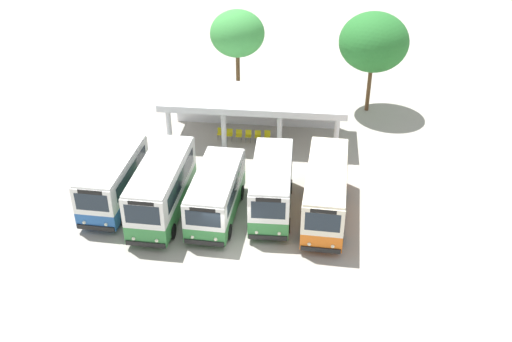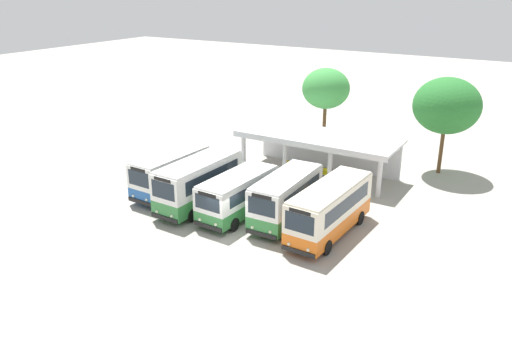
{
  "view_description": "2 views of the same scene",
  "coord_description": "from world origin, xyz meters",
  "px_view_note": "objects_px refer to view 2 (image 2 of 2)",
  "views": [
    {
      "loc": [
        4.27,
        -24.82,
        20.43
      ],
      "look_at": [
        1.03,
        5.16,
        1.92
      ],
      "focal_mm": 40.74,
      "sensor_mm": 36.0,
      "label": 1
    },
    {
      "loc": [
        16.59,
        -23.77,
        15.06
      ],
      "look_at": [
        -1.78,
        6.43,
        2.02
      ],
      "focal_mm": 36.27,
      "sensor_mm": 36.0,
      "label": 2
    }
  ],
  "objects_px": {
    "waiting_chair_fifth_seat": "(317,171)",
    "waiting_chair_far_end_seat": "(325,172)",
    "city_bus_fifth_blue": "(330,208)",
    "waiting_chair_middle_seat": "(301,168)",
    "waiting_chair_second_from_end": "(294,167)",
    "waiting_chair_fourth_seat": "(309,170)",
    "city_bus_nearest_orange": "(171,172)",
    "waiting_chair_end_by_column": "(287,165)",
    "city_bus_fourth_amber": "(286,197)",
    "city_bus_second_in_row": "(199,181)",
    "city_bus_middle_cream": "(238,194)"
  },
  "relations": [
    {
      "from": "city_bus_second_in_row",
      "to": "waiting_chair_fourth_seat",
      "type": "height_order",
      "value": "city_bus_second_in_row"
    },
    {
      "from": "city_bus_fourth_amber",
      "to": "waiting_chair_middle_seat",
      "type": "xyz_separation_m",
      "value": [
        -3.12,
        8.57,
        -1.27
      ]
    },
    {
      "from": "city_bus_second_in_row",
      "to": "city_bus_fifth_blue",
      "type": "relative_size",
      "value": 0.93
    },
    {
      "from": "city_bus_second_in_row",
      "to": "city_bus_middle_cream",
      "type": "distance_m",
      "value": 3.19
    },
    {
      "from": "city_bus_middle_cream",
      "to": "city_bus_fifth_blue",
      "type": "height_order",
      "value": "city_bus_fifth_blue"
    },
    {
      "from": "waiting_chair_middle_seat",
      "to": "waiting_chair_fifth_seat",
      "type": "xyz_separation_m",
      "value": [
        1.39,
        0.03,
        0.0
      ]
    },
    {
      "from": "city_bus_fifth_blue",
      "to": "waiting_chair_second_from_end",
      "type": "distance_m",
      "value": 11.31
    },
    {
      "from": "city_bus_fourth_amber",
      "to": "waiting_chair_far_end_seat",
      "type": "height_order",
      "value": "city_bus_fourth_amber"
    },
    {
      "from": "waiting_chair_fifth_seat",
      "to": "city_bus_middle_cream",
      "type": "bearing_deg",
      "value": -98.72
    },
    {
      "from": "city_bus_nearest_orange",
      "to": "city_bus_fifth_blue",
      "type": "relative_size",
      "value": 0.84
    },
    {
      "from": "waiting_chair_second_from_end",
      "to": "waiting_chair_fifth_seat",
      "type": "relative_size",
      "value": 1.0
    },
    {
      "from": "city_bus_fifth_blue",
      "to": "waiting_chair_middle_seat",
      "type": "distance_m",
      "value": 10.85
    },
    {
      "from": "city_bus_nearest_orange",
      "to": "city_bus_middle_cream",
      "type": "relative_size",
      "value": 1.0
    },
    {
      "from": "city_bus_nearest_orange",
      "to": "city_bus_second_in_row",
      "type": "bearing_deg",
      "value": -13.4
    },
    {
      "from": "city_bus_fourth_amber",
      "to": "waiting_chair_far_end_seat",
      "type": "xyz_separation_m",
      "value": [
        -1.03,
        8.67,
        -1.27
      ]
    },
    {
      "from": "waiting_chair_middle_seat",
      "to": "waiting_chair_fifth_seat",
      "type": "relative_size",
      "value": 1.0
    },
    {
      "from": "city_bus_nearest_orange",
      "to": "city_bus_fourth_amber",
      "type": "height_order",
      "value": "city_bus_fourth_amber"
    },
    {
      "from": "waiting_chair_end_by_column",
      "to": "city_bus_fifth_blue",
      "type": "bearing_deg",
      "value": -49.18
    },
    {
      "from": "city_bus_second_in_row",
      "to": "waiting_chair_fourth_seat",
      "type": "bearing_deg",
      "value": 67.63
    },
    {
      "from": "city_bus_fourth_amber",
      "to": "waiting_chair_far_end_seat",
      "type": "bearing_deg",
      "value": 96.79
    },
    {
      "from": "city_bus_nearest_orange",
      "to": "waiting_chair_end_by_column",
      "type": "relative_size",
      "value": 7.81
    },
    {
      "from": "waiting_chair_far_end_seat",
      "to": "city_bus_nearest_orange",
      "type": "bearing_deg",
      "value": -133.76
    },
    {
      "from": "city_bus_second_in_row",
      "to": "waiting_chair_second_from_end",
      "type": "height_order",
      "value": "city_bus_second_in_row"
    },
    {
      "from": "city_bus_middle_cream",
      "to": "waiting_chair_middle_seat",
      "type": "bearing_deg",
      "value": 89.6
    },
    {
      "from": "waiting_chair_fifth_seat",
      "to": "waiting_chair_far_end_seat",
      "type": "bearing_deg",
      "value": 5.92
    },
    {
      "from": "city_bus_nearest_orange",
      "to": "waiting_chair_fifth_seat",
      "type": "height_order",
      "value": "city_bus_nearest_orange"
    },
    {
      "from": "city_bus_nearest_orange",
      "to": "waiting_chair_fourth_seat",
      "type": "bearing_deg",
      "value": 51.08
    },
    {
      "from": "city_bus_nearest_orange",
      "to": "city_bus_fourth_amber",
      "type": "relative_size",
      "value": 0.99
    },
    {
      "from": "city_bus_fifth_blue",
      "to": "waiting_chair_far_end_seat",
      "type": "bearing_deg",
      "value": 115.46
    },
    {
      "from": "city_bus_fifth_blue",
      "to": "waiting_chair_second_from_end",
      "type": "height_order",
      "value": "city_bus_fifth_blue"
    },
    {
      "from": "waiting_chair_second_from_end",
      "to": "waiting_chair_far_end_seat",
      "type": "relative_size",
      "value": 1.0
    },
    {
      "from": "waiting_chair_end_by_column",
      "to": "waiting_chair_far_end_seat",
      "type": "height_order",
      "value": "same"
    },
    {
      "from": "waiting_chair_second_from_end",
      "to": "city_bus_second_in_row",
      "type": "bearing_deg",
      "value": -104.88
    },
    {
      "from": "waiting_chair_second_from_end",
      "to": "waiting_chair_middle_seat",
      "type": "xyz_separation_m",
      "value": [
        0.69,
        -0.06,
        0.0
      ]
    },
    {
      "from": "city_bus_second_in_row",
      "to": "waiting_chair_far_end_seat",
      "type": "bearing_deg",
      "value": 61.08
    },
    {
      "from": "city_bus_nearest_orange",
      "to": "city_bus_fourth_amber",
      "type": "distance_m",
      "value": 9.55
    },
    {
      "from": "city_bus_nearest_orange",
      "to": "city_bus_fifth_blue",
      "type": "height_order",
      "value": "city_bus_fifth_blue"
    },
    {
      "from": "city_bus_middle_cream",
      "to": "waiting_chair_fifth_seat",
      "type": "relative_size",
      "value": 7.78
    },
    {
      "from": "city_bus_fourth_amber",
      "to": "waiting_chair_far_end_seat",
      "type": "distance_m",
      "value": 8.82
    },
    {
      "from": "waiting_chair_end_by_column",
      "to": "waiting_chair_fifth_seat",
      "type": "xyz_separation_m",
      "value": [
        2.78,
        -0.12,
        0.0
      ]
    },
    {
      "from": "waiting_chair_second_from_end",
      "to": "waiting_chair_fourth_seat",
      "type": "relative_size",
      "value": 1.0
    },
    {
      "from": "city_bus_second_in_row",
      "to": "waiting_chair_far_end_seat",
      "type": "xyz_separation_m",
      "value": [
        5.33,
        9.65,
        -1.37
      ]
    },
    {
      "from": "waiting_chair_end_by_column",
      "to": "waiting_chair_second_from_end",
      "type": "distance_m",
      "value": 0.7
    },
    {
      "from": "city_bus_nearest_orange",
      "to": "city_bus_fifth_blue",
      "type": "bearing_deg",
      "value": 0.19
    },
    {
      "from": "waiting_chair_fourth_seat",
      "to": "waiting_chair_end_by_column",
      "type": "bearing_deg",
      "value": 176.74
    },
    {
      "from": "waiting_chair_second_from_end",
      "to": "waiting_chair_middle_seat",
      "type": "distance_m",
      "value": 0.7
    },
    {
      "from": "city_bus_nearest_orange",
      "to": "city_bus_fifth_blue",
      "type": "xyz_separation_m",
      "value": [
        12.72,
        0.04,
        0.06
      ]
    },
    {
      "from": "waiting_chair_fifth_seat",
      "to": "city_bus_fifth_blue",
      "type": "bearing_deg",
      "value": -60.78
    },
    {
      "from": "waiting_chair_middle_seat",
      "to": "city_bus_second_in_row",
      "type": "bearing_deg",
      "value": -108.78
    },
    {
      "from": "city_bus_nearest_orange",
      "to": "waiting_chair_far_end_seat",
      "type": "height_order",
      "value": "city_bus_nearest_orange"
    }
  ]
}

